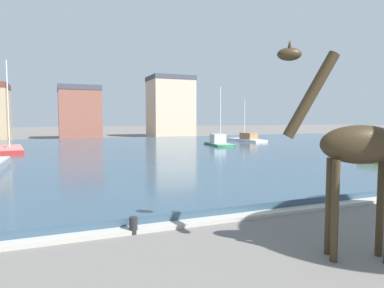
# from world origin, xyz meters

# --- Properties ---
(harbor_water) EXTENTS (88.75, 44.34, 0.36)m
(harbor_water) POSITION_xyz_m (0.00, 31.82, 0.18)
(harbor_water) COLOR #334C60
(harbor_water) RESTS_ON ground
(quay_edge_coping) EXTENTS (88.75, 0.50, 0.12)m
(quay_edge_coping) POSITION_xyz_m (0.00, 9.40, 0.06)
(quay_edge_coping) COLOR #ADA89E
(quay_edge_coping) RESTS_ON ground
(giraffe_statue) EXTENTS (2.77, 1.76, 5.14)m
(giraffe_statue) POSITION_xyz_m (1.75, 5.61, 2.62)
(giraffe_statue) COLOR #382B19
(giraffe_statue) RESTS_ON ground
(sailboat_red) EXTENTS (2.93, 8.26, 8.63)m
(sailboat_red) POSITION_xyz_m (-8.63, 35.18, 0.40)
(sailboat_red) COLOR red
(sailboat_red) RESTS_ON ground
(sailboat_green) EXTENTS (2.69, 6.13, 6.77)m
(sailboat_green) POSITION_xyz_m (12.15, 33.18, 0.52)
(sailboat_green) COLOR #236B42
(sailboat_green) RESTS_ON ground
(sailboat_white) EXTENTS (2.48, 7.57, 5.86)m
(sailboat_white) POSITION_xyz_m (18.81, 39.13, 0.48)
(sailboat_white) COLOR white
(sailboat_white) RESTS_ON ground
(mooring_bollard) EXTENTS (0.24, 0.24, 0.50)m
(mooring_bollard) POSITION_xyz_m (-2.66, 9.25, 0.25)
(mooring_bollard) COLOR #232326
(mooring_bollard) RESTS_ON ground
(townhouse_end_terrace) EXTENTS (6.60, 6.99, 8.64)m
(townhouse_end_terrace) POSITION_xyz_m (-0.83, 58.72, 4.34)
(townhouse_end_terrace) COLOR #8E5142
(townhouse_end_terrace) RESTS_ON ground
(townhouse_narrow_midrow) EXTENTS (7.67, 6.96, 11.01)m
(townhouse_narrow_midrow) POSITION_xyz_m (15.12, 59.30, 5.52)
(townhouse_narrow_midrow) COLOR #C6B293
(townhouse_narrow_midrow) RESTS_ON ground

